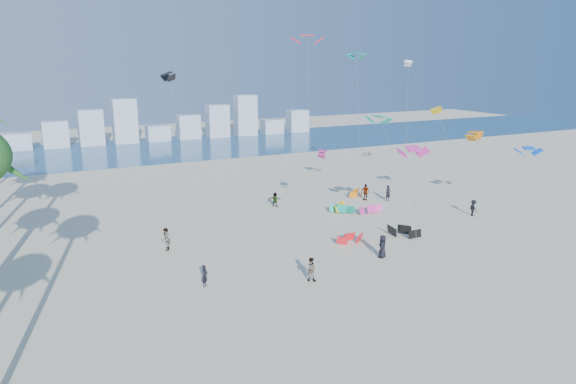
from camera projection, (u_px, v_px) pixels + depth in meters
name	position (u px, v px, depth m)	size (l,w,h in m)	color
ground	(364.00, 327.00, 32.22)	(220.00, 220.00, 0.00)	beige
ocean	(129.00, 151.00, 94.67)	(220.00, 220.00, 0.00)	navy
kitesurfer_near	(205.00, 276.00, 37.94)	(0.57, 0.38, 1.57)	black
kitesurfer_mid	(311.00, 269.00, 38.87)	(0.86, 0.67, 1.76)	gray
kitesurfers_far	(337.00, 213.00, 52.95)	(31.55, 19.24, 1.92)	black
grounded_kites	(364.00, 215.00, 54.07)	(12.61, 16.97, 0.99)	red
flying_kites	(373.00, 94.00, 56.65)	(35.81, 31.88, 18.59)	#CB2D89
distant_skyline	(111.00, 128.00, 102.09)	(85.00, 3.00, 8.40)	#9EADBF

